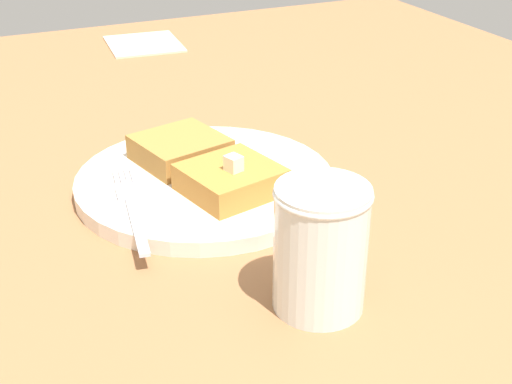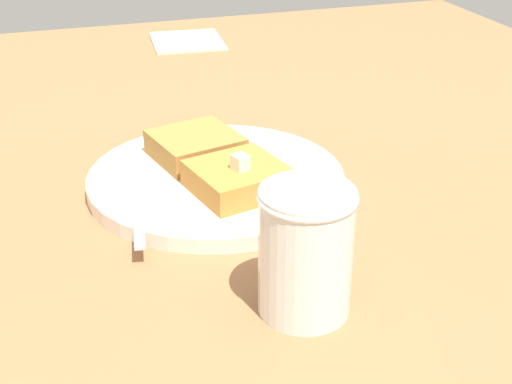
% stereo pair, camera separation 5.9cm
% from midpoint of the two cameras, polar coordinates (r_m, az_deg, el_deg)
% --- Properties ---
extents(table_surface, '(1.28, 1.28, 0.02)m').
position_cam_midpoint_polar(table_surface, '(0.73, -0.59, 0.62)').
color(table_surface, '#94623D').
rests_on(table_surface, ground).
extents(plate, '(0.25, 0.25, 0.01)m').
position_cam_midpoint_polar(plate, '(0.70, -0.78, 1.01)').
color(plate, silver).
rests_on(plate, table_surface).
extents(toast_slice_left, '(0.09, 0.10, 0.03)m').
position_cam_midpoint_polar(toast_slice_left, '(0.66, 1.13, 1.04)').
color(toast_slice_left, '#B67731').
rests_on(toast_slice_left, plate).
extents(toast_slice_middle, '(0.09, 0.10, 0.03)m').
position_cam_midpoint_polar(toast_slice_middle, '(0.72, -2.53, 3.64)').
color(toast_slice_middle, '#A87535').
rests_on(toast_slice_middle, plate).
extents(butter_pat_primary, '(0.02, 0.02, 0.01)m').
position_cam_midpoint_polar(butter_pat_primary, '(0.64, 1.67, 2.36)').
color(butter_pat_primary, '#F4EBC9').
rests_on(butter_pat_primary, toast_slice_left).
extents(fork, '(0.16, 0.04, 0.00)m').
position_cam_midpoint_polar(fork, '(0.65, -6.85, -0.42)').
color(fork, silver).
rests_on(fork, plate).
extents(syrup_jar, '(0.07, 0.07, 0.10)m').
position_cam_midpoint_polar(syrup_jar, '(0.51, 7.73, -5.17)').
color(syrup_jar, '#4B1D0B').
rests_on(syrup_jar, table_surface).
extents(napkin, '(0.14, 0.12, 0.00)m').
position_cam_midpoint_polar(napkin, '(1.19, -4.07, 11.93)').
color(napkin, beige).
rests_on(napkin, table_surface).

